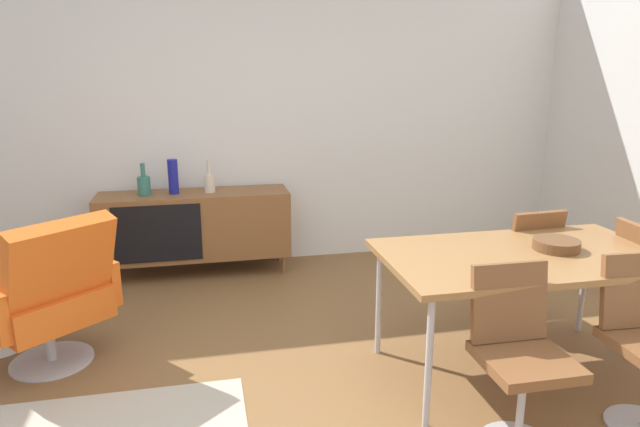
# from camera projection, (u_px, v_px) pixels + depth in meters

# --- Properties ---
(ground_plane) EXTENTS (8.32, 8.32, 0.00)m
(ground_plane) POSITION_uv_depth(u_px,v_px,m) (269.00, 426.00, 2.81)
(ground_plane) COLOR brown
(wall_back) EXTENTS (6.80, 0.12, 2.80)m
(wall_back) POSITION_uv_depth(u_px,v_px,m) (228.00, 109.00, 4.92)
(wall_back) COLOR silver
(wall_back) RESTS_ON ground_plane
(sideboard) EXTENTS (1.60, 0.45, 0.72)m
(sideboard) POSITION_uv_depth(u_px,v_px,m) (195.00, 225.00, 4.80)
(sideboard) COLOR brown
(sideboard) RESTS_ON ground_plane
(vase_cobalt) EXTENTS (0.08, 0.08, 0.29)m
(vase_cobalt) POSITION_uv_depth(u_px,v_px,m) (173.00, 177.00, 4.67)
(vase_cobalt) COLOR navy
(vase_cobalt) RESTS_ON sideboard
(vase_sculptural_dark) EXTENTS (0.11, 0.11, 0.27)m
(vase_sculptural_dark) POSITION_uv_depth(u_px,v_px,m) (144.00, 185.00, 4.63)
(vase_sculptural_dark) COLOR #337266
(vase_sculptural_dark) RESTS_ON sideboard
(vase_ceramic_small) EXTENTS (0.09, 0.09, 0.28)m
(vase_ceramic_small) POSITION_uv_depth(u_px,v_px,m) (209.00, 182.00, 4.74)
(vase_ceramic_small) COLOR beige
(vase_ceramic_small) RESTS_ON sideboard
(dining_table) EXTENTS (1.60, 0.90, 0.74)m
(dining_table) POSITION_uv_depth(u_px,v_px,m) (524.00, 260.00, 3.14)
(dining_table) COLOR olive
(dining_table) RESTS_ON ground_plane
(wooden_bowl_on_table) EXTENTS (0.26, 0.26, 0.06)m
(wooden_bowl_on_table) POSITION_uv_depth(u_px,v_px,m) (556.00, 245.00, 3.18)
(wooden_bowl_on_table) COLOR brown
(wooden_bowl_on_table) RESTS_ON dining_table
(dining_chair_back_right) EXTENTS (0.43, 0.45, 0.86)m
(dining_chair_back_right) POSITION_uv_depth(u_px,v_px,m) (522.00, 262.00, 3.80)
(dining_chair_back_right) COLOR brown
(dining_chair_back_right) RESTS_ON ground_plane
(dining_chair_front_left) EXTENTS (0.41, 0.43, 0.86)m
(dining_chair_front_left) POSITION_uv_depth(u_px,v_px,m) (519.00, 351.00, 2.60)
(dining_chair_front_left) COLOR brown
(dining_chair_front_left) RESTS_ON ground_plane
(lounge_chair_red) EXTENTS (0.91, 0.90, 0.95)m
(lounge_chair_red) POSITION_uv_depth(u_px,v_px,m) (49.00, 294.00, 3.27)
(lounge_chair_red) COLOR #D85919
(lounge_chair_red) RESTS_ON ground_plane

